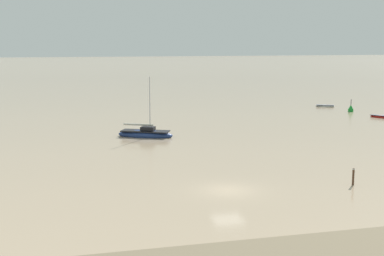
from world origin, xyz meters
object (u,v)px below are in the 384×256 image
Objects in this scene: sailboat_moored_0 at (145,134)px; rowboat_moored_2 at (325,106)px; channel_buoy at (351,109)px; mooring_post_left at (353,177)px; rowboat_moored_6 at (380,117)px.

sailboat_moored_0 reaches higher than rowboat_moored_2.
rowboat_moored_2 is 7.46m from channel_buoy.
mooring_post_left is (13.05, -27.70, 0.35)m from sailboat_moored_0.
mooring_post_left is (-24.65, -51.02, 0.55)m from rowboat_moored_2.
mooring_post_left is at bearing -120.39° from channel_buoy.
channel_buoy is at bearing 49.14° from sailboat_moored_0.
sailboat_moored_0 reaches higher than mooring_post_left.
sailboat_moored_0 is 44.33m from rowboat_moored_2.
mooring_post_left is at bearing -89.61° from rowboat_moored_2.
mooring_post_left is (-26.26, -35.79, 0.55)m from rowboat_moored_6.
rowboat_moored_2 reaches higher than rowboat_moored_6.
channel_buoy reaches higher than rowboat_moored_6.
sailboat_moored_0 reaches higher than channel_buoy.
rowboat_moored_6 is 1.51× the size of channel_buoy.
channel_buoy is at bearing 59.61° from mooring_post_left.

